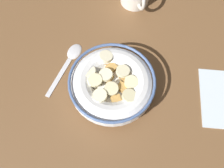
# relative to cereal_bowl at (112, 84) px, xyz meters

# --- Properties ---
(ground_plane) EXTENTS (0.95, 0.95, 0.02)m
(ground_plane) POSITION_rel_cereal_bowl_xyz_m (0.00, -0.00, -0.04)
(ground_plane) COLOR brown
(cereal_bowl) EXTENTS (0.17, 0.17, 0.05)m
(cereal_bowl) POSITION_rel_cereal_bowl_xyz_m (0.00, 0.00, 0.00)
(cereal_bowl) COLOR white
(cereal_bowl) RESTS_ON ground_plane
(spoon) EXTENTS (0.13, 0.10, 0.01)m
(spoon) POSITION_rel_cereal_bowl_xyz_m (-0.10, -0.07, -0.02)
(spoon) COLOR silver
(spoon) RESTS_ON ground_plane
(folded_napkin) EXTENTS (0.15, 0.12, 0.00)m
(folded_napkin) POSITION_rel_cereal_bowl_xyz_m (0.07, 0.22, -0.03)
(folded_napkin) COLOR silver
(folded_napkin) RESTS_ON ground_plane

